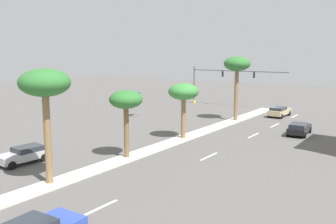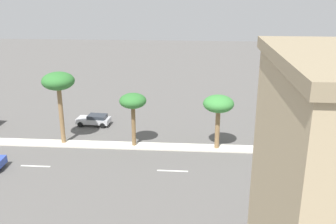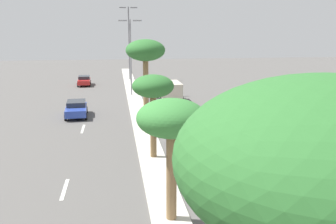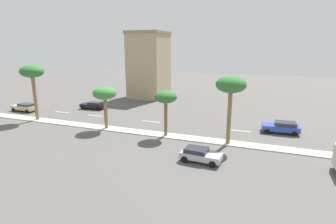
{
  "view_description": "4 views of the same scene",
  "coord_description": "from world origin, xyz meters",
  "px_view_note": "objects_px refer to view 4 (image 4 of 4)",
  "views": [
    {
      "loc": [
        -19.79,
        55.09,
        8.74
      ],
      "look_at": [
        -2.77,
        30.84,
        3.92
      ],
      "focal_mm": 39.53,
      "sensor_mm": 36.0,
      "label": 1
    },
    {
      "loc": [
        -36.25,
        26.42,
        15.99
      ],
      "look_at": [
        2.99,
        29.38,
        2.86
      ],
      "focal_mm": 40.78,
      "sensor_mm": 36.0,
      "label": 2
    },
    {
      "loc": [
        -2.32,
        8.4,
        8.67
      ],
      "look_at": [
        1.49,
        35.61,
        2.52
      ],
      "focal_mm": 40.61,
      "sensor_mm": 36.0,
      "label": 3
    },
    {
      "loc": [
        29.16,
        43.79,
        10.8
      ],
      "look_at": [
        -2.33,
        32.11,
        2.45
      ],
      "focal_mm": 28.32,
      "sensor_mm": 36.0,
      "label": 4
    }
  ],
  "objects_px": {
    "palm_tree_center": "(105,94)",
    "palm_tree_front": "(166,98)",
    "commercial_building": "(149,65)",
    "palm_tree_mid": "(32,73)",
    "sedan_black_mid": "(93,105)",
    "palm_tree_left": "(231,87)",
    "sedan_blue_left": "(282,127)",
    "sedan_silver_rear": "(200,154)",
    "sedan_tan_near": "(25,107)"
  },
  "relations": [
    {
      "from": "commercial_building",
      "to": "palm_tree_mid",
      "type": "distance_m",
      "value": 24.38
    },
    {
      "from": "sedan_tan_near",
      "to": "sedan_silver_rear",
      "type": "relative_size",
      "value": 1.13
    },
    {
      "from": "palm_tree_mid",
      "to": "palm_tree_center",
      "type": "xyz_separation_m",
      "value": [
        0.14,
        12.19,
        -2.3
      ]
    },
    {
      "from": "sedan_tan_near",
      "to": "sedan_blue_left",
      "type": "height_order",
      "value": "sedan_blue_left"
    },
    {
      "from": "palm_tree_front",
      "to": "palm_tree_left",
      "type": "bearing_deg",
      "value": 88.88
    },
    {
      "from": "palm_tree_center",
      "to": "sedan_tan_near",
      "type": "height_order",
      "value": "palm_tree_center"
    },
    {
      "from": "palm_tree_mid",
      "to": "palm_tree_left",
      "type": "relative_size",
      "value": 1.06
    },
    {
      "from": "commercial_building",
      "to": "palm_tree_left",
      "type": "xyz_separation_m",
      "value": [
        23.33,
        20.21,
        -0.36
      ]
    },
    {
      "from": "palm_tree_left",
      "to": "sedan_blue_left",
      "type": "distance_m",
      "value": 10.49
    },
    {
      "from": "palm_tree_center",
      "to": "palm_tree_front",
      "type": "xyz_separation_m",
      "value": [
        0.06,
        8.57,
        0.07
      ]
    },
    {
      "from": "commercial_building",
      "to": "sedan_black_mid",
      "type": "bearing_deg",
      "value": -18.14
    },
    {
      "from": "commercial_building",
      "to": "sedan_blue_left",
      "type": "distance_m",
      "value": 31.64
    },
    {
      "from": "palm_tree_center",
      "to": "sedan_silver_rear",
      "type": "bearing_deg",
      "value": 67.69
    },
    {
      "from": "palm_tree_left",
      "to": "sedan_black_mid",
      "type": "distance_m",
      "value": 27.14
    },
    {
      "from": "palm_tree_front",
      "to": "sedan_blue_left",
      "type": "distance_m",
      "value": 15.38
    },
    {
      "from": "sedan_blue_left",
      "to": "palm_tree_front",
      "type": "bearing_deg",
      "value": -64.74
    },
    {
      "from": "sedan_tan_near",
      "to": "commercial_building",
      "type": "bearing_deg",
      "value": 143.23
    },
    {
      "from": "palm_tree_mid",
      "to": "sedan_black_mid",
      "type": "bearing_deg",
      "value": 158.47
    },
    {
      "from": "palm_tree_center",
      "to": "sedan_blue_left",
      "type": "bearing_deg",
      "value": 105.93
    },
    {
      "from": "palm_tree_left",
      "to": "sedan_blue_left",
      "type": "height_order",
      "value": "palm_tree_left"
    },
    {
      "from": "commercial_building",
      "to": "palm_tree_center",
      "type": "bearing_deg",
      "value": 9.96
    },
    {
      "from": "palm_tree_mid",
      "to": "palm_tree_center",
      "type": "relative_size",
      "value": 1.45
    },
    {
      "from": "sedan_black_mid",
      "to": "sedan_silver_rear",
      "type": "distance_m",
      "value": 27.4
    },
    {
      "from": "commercial_building",
      "to": "palm_tree_mid",
      "type": "xyz_separation_m",
      "value": [
        22.98,
        -8.13,
        0.06
      ]
    },
    {
      "from": "commercial_building",
      "to": "palm_tree_left",
      "type": "bearing_deg",
      "value": 40.91
    },
    {
      "from": "sedan_tan_near",
      "to": "sedan_blue_left",
      "type": "relative_size",
      "value": 0.98
    },
    {
      "from": "palm_tree_mid",
      "to": "sedan_black_mid",
      "type": "height_order",
      "value": "palm_tree_mid"
    },
    {
      "from": "palm_tree_front",
      "to": "palm_tree_left",
      "type": "height_order",
      "value": "palm_tree_left"
    },
    {
      "from": "palm_tree_front",
      "to": "sedan_blue_left",
      "type": "relative_size",
      "value": 1.21
    },
    {
      "from": "commercial_building",
      "to": "sedan_black_mid",
      "type": "height_order",
      "value": "commercial_building"
    },
    {
      "from": "palm_tree_mid",
      "to": "palm_tree_front",
      "type": "height_order",
      "value": "palm_tree_mid"
    },
    {
      "from": "sedan_blue_left",
      "to": "sedan_tan_near",
      "type": "bearing_deg",
      "value": -86.3
    },
    {
      "from": "commercial_building",
      "to": "sedan_tan_near",
      "type": "bearing_deg",
      "value": -36.77
    },
    {
      "from": "palm_tree_mid",
      "to": "sedan_silver_rear",
      "type": "xyz_separation_m",
      "value": [
        6.0,
        26.48,
        -6.28
      ]
    },
    {
      "from": "commercial_building",
      "to": "palm_tree_left",
      "type": "height_order",
      "value": "commercial_building"
    },
    {
      "from": "commercial_building",
      "to": "palm_tree_mid",
      "type": "relative_size",
      "value": 1.71
    },
    {
      "from": "commercial_building",
      "to": "sedan_silver_rear",
      "type": "height_order",
      "value": "commercial_building"
    },
    {
      "from": "palm_tree_center",
      "to": "sedan_silver_rear",
      "type": "relative_size",
      "value": 1.39
    },
    {
      "from": "palm_tree_mid",
      "to": "palm_tree_center",
      "type": "height_order",
      "value": "palm_tree_mid"
    },
    {
      "from": "sedan_black_mid",
      "to": "sedan_blue_left",
      "type": "bearing_deg",
      "value": 84.69
    },
    {
      "from": "commercial_building",
      "to": "palm_tree_center",
      "type": "height_order",
      "value": "commercial_building"
    },
    {
      "from": "palm_tree_left",
      "to": "sedan_tan_near",
      "type": "height_order",
      "value": "palm_tree_left"
    },
    {
      "from": "sedan_black_mid",
      "to": "sedan_silver_rear",
      "type": "height_order",
      "value": "sedan_silver_rear"
    },
    {
      "from": "palm_tree_mid",
      "to": "palm_tree_front",
      "type": "xyz_separation_m",
      "value": [
        0.19,
        20.76,
        -2.23
      ]
    },
    {
      "from": "sedan_tan_near",
      "to": "sedan_silver_rear",
      "type": "distance_m",
      "value": 34.24
    },
    {
      "from": "palm_tree_center",
      "to": "palm_tree_front",
      "type": "distance_m",
      "value": 8.57
    },
    {
      "from": "palm_tree_front",
      "to": "sedan_black_mid",
      "type": "relative_size",
      "value": 1.27
    },
    {
      "from": "palm_tree_mid",
      "to": "sedan_tan_near",
      "type": "height_order",
      "value": "palm_tree_mid"
    },
    {
      "from": "commercial_building",
      "to": "sedan_tan_near",
      "type": "relative_size",
      "value": 3.06
    },
    {
      "from": "sedan_tan_near",
      "to": "sedan_black_mid",
      "type": "bearing_deg",
      "value": 118.81
    }
  ]
}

